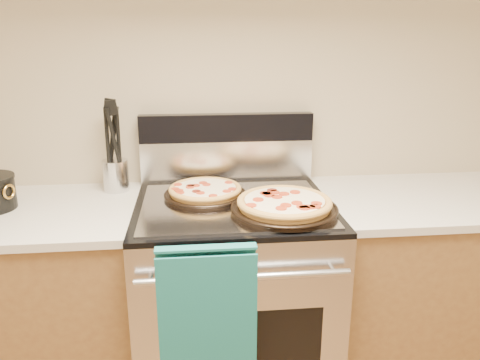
{
  "coord_description": "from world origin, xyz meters",
  "views": [
    {
      "loc": [
        -0.15,
        -0.06,
        1.54
      ],
      "look_at": [
        0.02,
        1.55,
        1.04
      ],
      "focal_mm": 35.0,
      "sensor_mm": 36.0,
      "label": 1
    }
  ],
  "objects": [
    {
      "name": "utensil_crock",
      "position": [
        -0.48,
        1.89,
        0.98
      ],
      "size": [
        0.12,
        0.12,
        0.13
      ],
      "primitive_type": "cylinder",
      "rotation": [
        0.0,
        0.0,
        -0.08
      ],
      "color": "silver",
      "rests_on": "countertop_left"
    },
    {
      "name": "backsplash_upper",
      "position": [
        0.0,
        1.96,
        1.16
      ],
      "size": [
        0.76,
        0.06,
        0.12
      ],
      "primitive_type": "cube",
      "color": "black",
      "rests_on": "backsplash_lower"
    },
    {
      "name": "countertop_left",
      "position": [
        -0.88,
        1.68,
        0.9
      ],
      "size": [
        1.02,
        0.64,
        0.03
      ],
      "primitive_type": "cube",
      "color": "beige",
      "rests_on": "cabinet_left"
    },
    {
      "name": "pepperoni_pizza_back",
      "position": [
        -0.11,
        1.72,
        0.95
      ],
      "size": [
        0.34,
        0.34,
        0.04
      ],
      "primitive_type": null,
      "rotation": [
        0.0,
        0.0,
        -0.04
      ],
      "color": "#B87838",
      "rests_on": "foil_sheet"
    },
    {
      "name": "pepperoni_pizza_front",
      "position": [
        0.18,
        1.52,
        0.95
      ],
      "size": [
        0.44,
        0.44,
        0.05
      ],
      "primitive_type": null,
      "rotation": [
        0.0,
        0.0,
        -0.15
      ],
      "color": "#B87838",
      "rests_on": "foil_sheet"
    },
    {
      "name": "range_body",
      "position": [
        0.0,
        1.65,
        0.45
      ],
      "size": [
        0.76,
        0.68,
        0.9
      ],
      "primitive_type": "cube",
      "color": "#B7B7BC",
      "rests_on": "ground"
    },
    {
      "name": "backsplash_lower",
      "position": [
        0.0,
        1.96,
        1.01
      ],
      "size": [
        0.76,
        0.06,
        0.18
      ],
      "primitive_type": "cube",
      "color": "silver",
      "rests_on": "cooktop"
    },
    {
      "name": "cooktop",
      "position": [
        0.0,
        1.65,
        0.91
      ],
      "size": [
        0.76,
        0.68,
        0.02
      ],
      "primitive_type": "cube",
      "color": "black",
      "rests_on": "range_body"
    },
    {
      "name": "cabinet_right",
      "position": [
        0.88,
        1.68,
        0.44
      ],
      "size": [
        1.0,
        0.62,
        0.88
      ],
      "primitive_type": "cube",
      "color": "brown",
      "rests_on": "ground"
    },
    {
      "name": "dish_towel",
      "position": [
        -0.12,
        1.27,
        0.7
      ],
      "size": [
        0.32,
        0.05,
        0.42
      ],
      "primitive_type": null,
      "color": "#175E74",
      "rests_on": "oven_handle"
    },
    {
      "name": "wall_back",
      "position": [
        0.0,
        2.0,
        1.35
      ],
      "size": [
        4.0,
        0.0,
        4.0
      ],
      "primitive_type": "plane",
      "rotation": [
        1.57,
        0.0,
        0.0
      ],
      "color": "tan",
      "rests_on": "ground"
    },
    {
      "name": "oven_handle",
      "position": [
        0.0,
        1.27,
        0.8
      ],
      "size": [
        0.7,
        0.03,
        0.03
      ],
      "primitive_type": "cylinder",
      "rotation": [
        0.0,
        1.57,
        0.0
      ],
      "color": "silver",
      "rests_on": "range_body"
    },
    {
      "name": "countertop_right",
      "position": [
        0.88,
        1.68,
        0.9
      ],
      "size": [
        1.02,
        0.64,
        0.03
      ],
      "primitive_type": "cube",
      "color": "beige",
      "rests_on": "cabinet_right"
    },
    {
      "name": "foil_sheet",
      "position": [
        0.0,
        1.62,
        0.92
      ],
      "size": [
        0.7,
        0.55,
        0.01
      ],
      "primitive_type": "cube",
      "color": "gray",
      "rests_on": "cooktop"
    },
    {
      "name": "cabinet_left",
      "position": [
        -0.88,
        1.68,
        0.44
      ],
      "size": [
        1.0,
        0.62,
        0.88
      ],
      "primitive_type": "cube",
      "color": "brown",
      "rests_on": "ground"
    }
  ]
}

